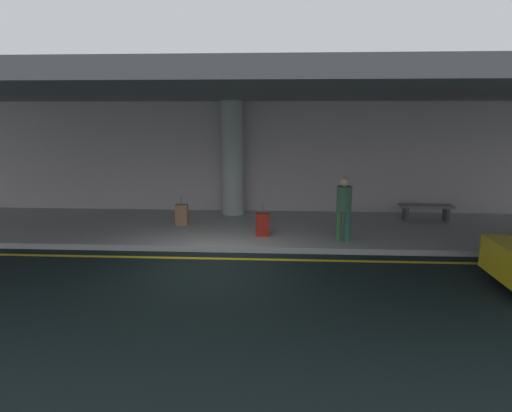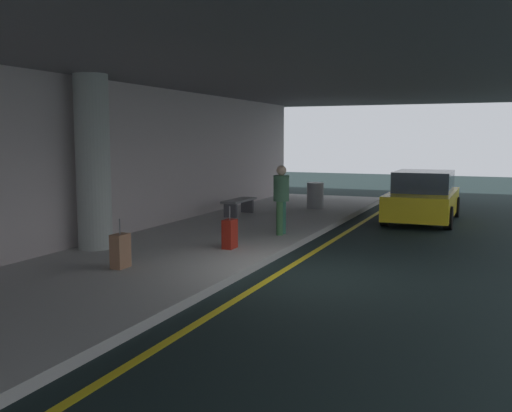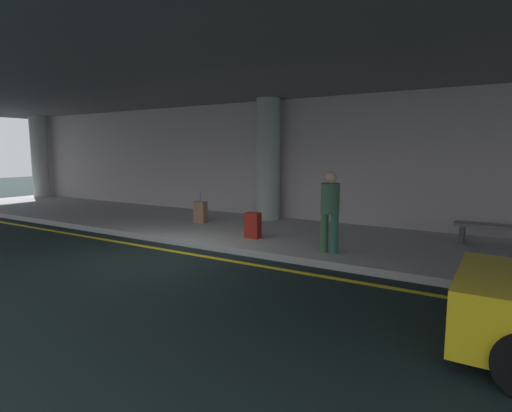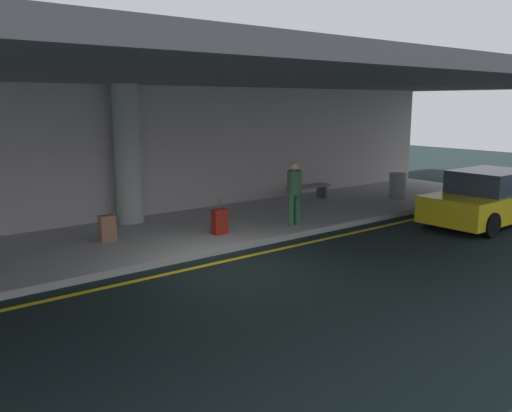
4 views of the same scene
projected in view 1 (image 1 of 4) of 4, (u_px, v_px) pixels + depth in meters
The scene contains 10 objects.
ground_plane at pixel (211, 266), 9.97m from camera, with size 60.00×60.00×0.00m, color black.
sidewalk at pixel (227, 228), 12.98m from camera, with size 26.00×4.20×0.15m, color #ABABAA.
lane_stripe_yellow at pixel (214, 258), 10.48m from camera, with size 26.00×0.14×0.01m, color yellow.
support_column_left_mid at pixel (232, 159), 14.17m from camera, with size 0.71×0.71×3.65m, color #A5AEA9.
ceiling_overhang at pixel (223, 93), 11.69m from camera, with size 28.00×13.20×0.30m, color #5E5D62.
terminal_back_wall at pixel (234, 159), 14.80m from camera, with size 26.00×0.30×3.80m, color #BAAEAF.
traveler_with_luggage at pixel (344, 205), 11.21m from camera, with size 0.38×0.38×1.68m.
suitcase_upright_primary at pixel (182, 215), 12.98m from camera, with size 0.36×0.22×0.90m.
suitcase_upright_secondary at pixel (263, 224), 11.84m from camera, with size 0.36×0.22×0.90m.
bench_metal at pixel (426, 209), 13.54m from camera, with size 1.60×0.50×0.48m.
Camera 1 is at (1.57, -9.40, 3.40)m, focal length 30.74 mm.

